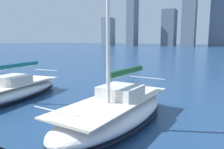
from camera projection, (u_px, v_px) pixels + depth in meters
sailboat_forest at (116, 110)px, 10.00m from camera, size 3.45×8.17×10.11m
sailboat_teal at (7, 91)px, 14.05m from camera, size 3.84×9.12×9.74m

